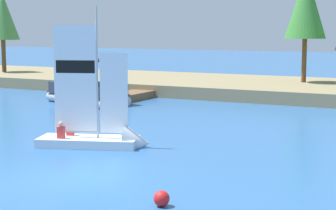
{
  "coord_description": "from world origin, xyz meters",
  "views": [
    {
      "loc": [
        11.15,
        -14.61,
        4.72
      ],
      "look_at": [
        -1.22,
        9.16,
        1.2
      ],
      "focal_mm": 63.34,
      "sensor_mm": 36.0,
      "label": 1
    }
  ],
  "objects_px": {
    "shoreline_tree_midleft": "(306,5)",
    "channel_buoy": "(162,199)",
    "sailboat": "(109,137)",
    "shoreline_tree_left": "(2,16)",
    "pontoon_boat": "(87,93)",
    "wooden_dock": "(131,96)"
  },
  "relations": [
    {
      "from": "wooden_dock",
      "to": "sailboat",
      "type": "height_order",
      "value": "sailboat"
    },
    {
      "from": "pontoon_boat",
      "to": "shoreline_tree_midleft",
      "type": "bearing_deg",
      "value": 66.0
    },
    {
      "from": "sailboat",
      "to": "wooden_dock",
      "type": "bearing_deg",
      "value": 97.81
    },
    {
      "from": "shoreline_tree_midleft",
      "to": "pontoon_boat",
      "type": "bearing_deg",
      "value": -132.06
    },
    {
      "from": "pontoon_boat",
      "to": "channel_buoy",
      "type": "distance_m",
      "value": 21.93
    },
    {
      "from": "sailboat",
      "to": "channel_buoy",
      "type": "relative_size",
      "value": 14.08
    },
    {
      "from": "shoreline_tree_left",
      "to": "wooden_dock",
      "type": "height_order",
      "value": "shoreline_tree_left"
    },
    {
      "from": "sailboat",
      "to": "pontoon_boat",
      "type": "relative_size",
      "value": 1.0
    },
    {
      "from": "pontoon_boat",
      "to": "wooden_dock",
      "type": "bearing_deg",
      "value": 85.36
    },
    {
      "from": "shoreline_tree_midleft",
      "to": "wooden_dock",
      "type": "bearing_deg",
      "value": -137.23
    },
    {
      "from": "shoreline_tree_left",
      "to": "channel_buoy",
      "type": "height_order",
      "value": "shoreline_tree_left"
    },
    {
      "from": "wooden_dock",
      "to": "sailboat",
      "type": "distance_m",
      "value": 15.59
    },
    {
      "from": "sailboat",
      "to": "channel_buoy",
      "type": "xyz_separation_m",
      "value": [
        5.62,
        -6.06,
        -0.17
      ]
    },
    {
      "from": "wooden_dock",
      "to": "pontoon_boat",
      "type": "relative_size",
      "value": 0.7
    },
    {
      "from": "shoreline_tree_midleft",
      "to": "channel_buoy",
      "type": "bearing_deg",
      "value": -82.66
    },
    {
      "from": "shoreline_tree_midleft",
      "to": "sailboat",
      "type": "relative_size",
      "value": 1.28
    },
    {
      "from": "shoreline_tree_midleft",
      "to": "sailboat",
      "type": "xyz_separation_m",
      "value": [
        -1.96,
        -22.32,
        -5.86
      ]
    },
    {
      "from": "shoreline_tree_midleft",
      "to": "shoreline_tree_left",
      "type": "bearing_deg",
      "value": -174.96
    },
    {
      "from": "wooden_dock",
      "to": "channel_buoy",
      "type": "distance_m",
      "value": 23.66
    },
    {
      "from": "sailboat",
      "to": "channel_buoy",
      "type": "height_order",
      "value": "sailboat"
    },
    {
      "from": "shoreline_tree_left",
      "to": "pontoon_boat",
      "type": "distance_m",
      "value": 18.76
    },
    {
      "from": "shoreline_tree_midleft",
      "to": "channel_buoy",
      "type": "height_order",
      "value": "shoreline_tree_midleft"
    }
  ]
}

